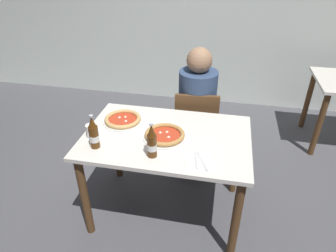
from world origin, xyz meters
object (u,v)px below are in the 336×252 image
diner_seated (196,114)px  pizza_margherita_near (123,120)px  chair_behind_table (196,126)px  paper_cup (91,131)px  dining_table_main (167,148)px  beer_bottle_left (94,134)px  pizza_marinara_far (165,135)px  napkin_with_cutlery (199,161)px  beer_bottle_center (152,143)px

diner_seated → pizza_margherita_near: size_ratio=3.99×
chair_behind_table → paper_cup: chair_behind_table is taller
dining_table_main → beer_bottle_left: beer_bottle_left is taller
diner_seated → pizza_marinara_far: diner_seated is taller
pizza_margherita_near → napkin_with_cutlery: bearing=-30.5°
dining_table_main → paper_cup: (-0.52, -0.12, 0.16)m
pizza_marinara_far → paper_cup: size_ratio=3.27×
chair_behind_table → paper_cup: size_ratio=8.95×
chair_behind_table → beer_bottle_center: beer_bottle_center is taller
pizza_margherita_near → paper_cup: (-0.15, -0.24, 0.03)m
beer_bottle_left → chair_behind_table: bearing=54.7°
chair_behind_table → beer_bottle_center: size_ratio=3.44×
pizza_marinara_far → beer_bottle_center: beer_bottle_center is taller
beer_bottle_center → napkin_with_cutlery: size_ratio=1.10×
beer_bottle_center → pizza_margherita_near: bearing=131.2°
napkin_with_cutlery → pizza_margherita_near: bearing=149.5°
dining_table_main → diner_seated: 0.68m
beer_bottle_center → napkin_with_cutlery: bearing=-0.2°
diner_seated → napkin_with_cutlery: (0.12, -0.92, 0.17)m
pizza_marinara_far → napkin_with_cutlery: pizza_marinara_far is taller
pizza_marinara_far → napkin_with_cutlery: (0.27, -0.22, -0.02)m
pizza_margherita_near → beer_bottle_left: beer_bottle_left is taller
diner_seated → beer_bottle_center: size_ratio=4.89×
chair_behind_table → beer_bottle_center: bearing=72.4°
beer_bottle_left → napkin_with_cutlery: 0.72m
chair_behind_table → napkin_with_cutlery: 0.91m
pizza_marinara_far → paper_cup: (-0.52, -0.09, 0.03)m
chair_behind_table → beer_bottle_center: 0.96m
napkin_with_cutlery → paper_cup: (-0.79, 0.14, 0.04)m
beer_bottle_left → paper_cup: beer_bottle_left is taller
chair_behind_table → beer_bottle_left: beer_bottle_left is taller
paper_cup → pizza_margherita_near: bearing=57.3°
napkin_with_cutlery → pizza_marinara_far: bearing=140.5°
diner_seated → beer_bottle_left: (-0.59, -0.89, 0.27)m
dining_table_main → pizza_margherita_near: bearing=162.3°
beer_bottle_center → dining_table_main: bearing=80.4°
dining_table_main → pizza_margherita_near: pizza_margherita_near is taller
chair_behind_table → beer_bottle_center: (-0.20, -0.87, 0.37)m
diner_seated → napkin_with_cutlery: bearing=-82.6°
beer_bottle_left → napkin_with_cutlery: beer_bottle_left is taller
pizza_margherita_near → beer_bottle_left: (-0.08, -0.35, 0.08)m
beer_bottle_center → paper_cup: beer_bottle_center is taller
dining_table_main → beer_bottle_left: size_ratio=4.86×
dining_table_main → diner_seated: (0.15, 0.66, -0.05)m
beer_bottle_left → dining_table_main: bearing=27.7°
pizza_marinara_far → beer_bottle_center: 0.24m
pizza_marinara_far → paper_cup: bearing=-170.4°
pizza_margherita_near → beer_bottle_left: 0.37m
dining_table_main → beer_bottle_center: bearing=-99.6°
dining_table_main → pizza_margherita_near: 0.41m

